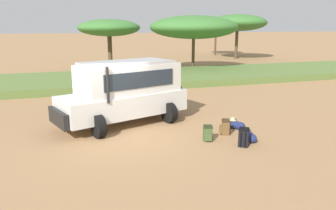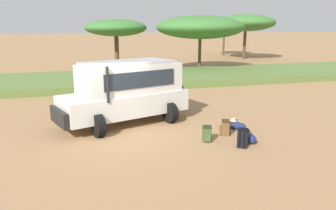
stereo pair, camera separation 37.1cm
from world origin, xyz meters
TOP-DOWN VIEW (x-y plane):
  - ground_plane at (0.00, 0.00)m, footprint 320.00×320.00m
  - grass_bank at (0.00, 11.20)m, footprint 120.00×7.00m
  - safari_vehicle at (0.47, 1.63)m, footprint 5.44×3.66m
  - backpack_beside_front_wheel at (3.56, -0.84)m, footprint 0.43×0.42m
  - backpack_cluster_center at (2.70, -1.26)m, footprint 0.37×0.42m
  - backpack_near_rear_wheel at (3.57, -2.09)m, footprint 0.43×0.45m
  - duffel_bag_low_black_case at (4.23, -0.34)m, footprint 0.52×0.83m
  - duffel_bag_soft_canvas at (4.07, -1.63)m, footprint 0.40×0.88m
  - acacia_tree_far_left at (2.15, 17.82)m, footprint 5.25×5.13m
  - acacia_tree_left_mid at (8.76, 15.10)m, footprint 7.31×7.17m
  - acacia_tree_centre_back at (17.29, 28.50)m, footprint 4.47×4.46m
  - acacia_tree_right_mid at (17.47, 23.35)m, footprint 6.78×6.26m

SIDE VIEW (x-z plane):
  - ground_plane at x=0.00m, z-range 0.00..0.00m
  - duffel_bag_soft_canvas at x=4.07m, z-range -0.05..0.34m
  - duffel_bag_low_black_case at x=4.23m, z-range -0.04..0.35m
  - grass_bank at x=0.00m, z-range 0.00..0.44m
  - backpack_cluster_center at x=2.70m, z-range -0.01..0.52m
  - backpack_beside_front_wheel at x=3.56m, z-range -0.01..0.53m
  - backpack_near_rear_wheel at x=3.57m, z-range -0.01..0.60m
  - safari_vehicle at x=0.47m, z-range 0.07..2.51m
  - acacia_tree_far_left at x=2.15m, z-range 1.41..5.71m
  - acacia_tree_left_mid at x=8.76m, z-range 1.33..5.92m
  - acacia_tree_right_mid at x=17.47m, z-range 1.56..6.57m
  - acacia_tree_centre_back at x=17.29m, z-range 1.76..6.47m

